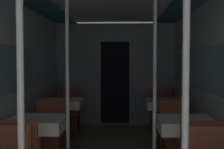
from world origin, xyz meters
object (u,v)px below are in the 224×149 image
(dining_table_left_1, at_px, (37,126))
(dining_table_right_2, at_px, (165,105))
(chair_left_far_1, at_px, (48,143))
(dining_table_right_1, at_px, (186,127))
(chair_right_far_1, at_px, (177,144))
(dining_table_left_2, at_px, (63,105))
(chair_right_near_2, at_px, (170,134))
(support_pole_left_0, at_px, (21,111))
(support_pole_right_0, at_px, (185,112))
(chair_left_far_2, at_px, (69,119))
(support_pole_right_1, at_px, (155,87))
(chair_right_far_2, at_px, (160,119))
(support_pole_left_1, at_px, (67,87))
(chair_left_near_2, at_px, (56,133))

(dining_table_left_1, distance_m, dining_table_right_2, 2.57)
(chair_left_far_1, xyz_separation_m, dining_table_right_1, (1.84, -0.61, 0.38))
(chair_left_far_1, bearing_deg, dining_table_right_2, -147.25)
(chair_left_far_1, relative_size, chair_right_far_1, 1.00)
(dining_table_left_2, relative_size, chair_right_near_2, 0.86)
(support_pole_left_0, distance_m, dining_table_right_1, 2.36)
(chair_right_near_2, bearing_deg, chair_right_far_1, -90.00)
(support_pole_right_0, bearing_deg, support_pole_left_0, 180.00)
(support_pole_right_0, height_order, dining_table_right_1, support_pole_right_0)
(dining_table_left_1, xyz_separation_m, chair_left_far_2, (0.00, 2.40, -0.38))
(dining_table_right_1, distance_m, chair_right_far_1, 0.72)
(chair_left_far_2, relative_size, dining_table_right_2, 1.16)
(chair_left_far_1, bearing_deg, support_pole_left_0, 99.14)
(chair_left_far_1, bearing_deg, dining_table_left_1, 90.00)
(support_pole_right_1, xyz_separation_m, chair_right_near_2, (0.39, 1.18, -0.86))
(dining_table_left_1, distance_m, chair_left_far_2, 2.43)
(dining_table_left_1, xyz_separation_m, chair_right_far_2, (1.84, 2.40, -0.38))
(chair_right_near_2, bearing_deg, support_pole_left_0, -116.04)
(support_pole_left_1, xyz_separation_m, chair_left_far_2, (-0.39, 2.40, -0.86))
(chair_left_far_1, xyz_separation_m, chair_right_near_2, (1.84, 0.58, 0.00))
(chair_right_near_2, bearing_deg, support_pole_left_1, -140.85)
(chair_left_near_2, bearing_deg, dining_table_right_2, 18.30)
(chair_left_far_1, distance_m, chair_left_near_2, 0.58)
(dining_table_left_1, xyz_separation_m, chair_right_far_1, (1.84, 0.61, -0.38))
(chair_left_far_1, height_order, dining_table_left_2, chair_left_far_1)
(chair_left_near_2, height_order, dining_table_right_2, chair_left_near_2)
(chair_left_far_2, bearing_deg, support_pole_right_0, 109.12)
(support_pole_left_0, height_order, dining_table_right_1, support_pole_left_0)
(chair_left_near_2, bearing_deg, support_pole_left_0, -82.61)
(support_pole_left_1, distance_m, dining_table_right_1, 1.54)
(support_pole_right_0, xyz_separation_m, support_pole_right_1, (0.00, 1.79, 0.00))
(chair_left_far_1, relative_size, support_pole_right_1, 0.39)
(dining_table_left_1, xyz_separation_m, support_pole_right_0, (1.46, -1.79, 0.49))
(support_pole_left_0, relative_size, chair_right_far_2, 2.60)
(chair_right_near_2, bearing_deg, chair_left_far_2, 146.51)
(dining_table_left_2, xyz_separation_m, support_pole_right_1, (1.46, -1.79, 0.49))
(dining_table_left_2, distance_m, chair_right_far_2, 1.98)
(support_pole_left_0, bearing_deg, chair_left_near_2, 97.39)
(dining_table_left_2, bearing_deg, dining_table_right_2, 0.00)
(support_pole_left_1, xyz_separation_m, chair_right_far_1, (1.46, 0.61, -0.86))
(chair_right_far_1, distance_m, support_pole_right_1, 1.13)
(dining_table_right_2, bearing_deg, chair_right_far_1, -90.00)
(support_pole_left_1, distance_m, chair_left_far_2, 2.58)
(support_pole_right_1, height_order, chair_right_near_2, support_pole_right_1)
(chair_left_near_2, bearing_deg, chair_right_far_1, -17.35)
(dining_table_left_1, height_order, dining_table_right_1, same)
(dining_table_right_1, xyz_separation_m, dining_table_right_2, (0.00, 1.79, 0.00))
(dining_table_right_1, bearing_deg, chair_left_far_1, 161.70)
(chair_left_far_2, distance_m, chair_right_far_1, 2.57)
(support_pole_left_0, height_order, dining_table_left_2, support_pole_left_0)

